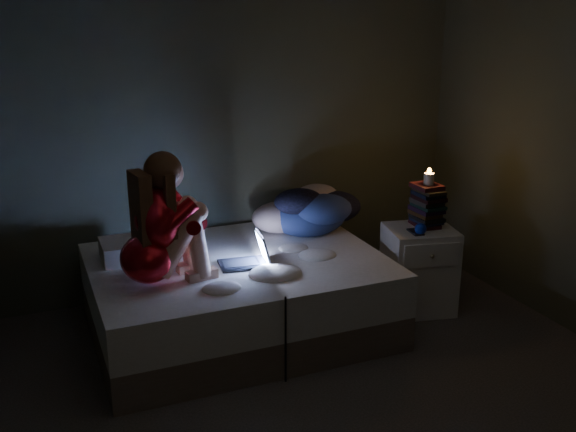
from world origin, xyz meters
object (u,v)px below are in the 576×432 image
bed (238,295)px  candle (429,177)px  laptop (243,249)px  phone (419,232)px  nightstand (419,269)px  woman (145,221)px

bed → candle: candle is taller
laptop → phone: (1.22, -0.13, -0.01)m
nightstand → candle: candle is taller
woman → candle: size_ratio=9.96×
laptop → nightstand: size_ratio=0.51×
bed → woman: woman is taller
woman → nightstand: (1.91, 0.03, -0.61)m
woman → laptop: (0.61, 0.08, -0.29)m
bed → woman: bearing=-161.5°
laptop → phone: 1.23m
laptop → nightstand: 1.34m
laptop → candle: size_ratio=3.89×
bed → nightstand: 1.31m
phone → nightstand: bearing=42.6°
woman → laptop: 0.68m
candle → phone: 0.39m
bed → laptop: bearing=-89.4°
nightstand → phone: 0.33m
bed → woman: size_ratio=2.35×
laptop → candle: (1.36, -0.02, 0.35)m
bed → nightstand: nightstand is taller
bed → phone: 1.30m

